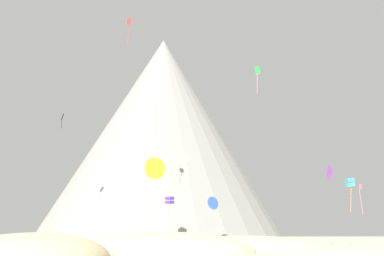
{
  "coord_description": "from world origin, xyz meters",
  "views": [
    {
      "loc": [
        -6.51,
        -23.93,
        2.04
      ],
      "look_at": [
        -0.04,
        49.04,
        20.67
      ],
      "focal_mm": 38.59,
      "sensor_mm": 36.0,
      "label": 1
    }
  ],
  "objects_px": {
    "kite_cyan_low": "(350,183)",
    "kite_black_mid": "(62,118)",
    "bush_low_patch": "(65,252)",
    "kite_red_high": "(129,25)",
    "kite_indigo_low": "(170,200)",
    "kite_white_mid": "(186,158)",
    "kite_green_mid": "(258,74)",
    "kite_violet_low": "(330,172)",
    "kite_blue_low": "(212,203)",
    "kite_rainbow_low": "(361,194)",
    "rock_massif": "(163,146)",
    "kite_yellow_low": "(155,168)"
  },
  "relations": [
    {
      "from": "bush_low_patch",
      "to": "kite_green_mid",
      "type": "relative_size",
      "value": 0.4
    },
    {
      "from": "kite_red_high",
      "to": "kite_blue_low",
      "type": "relative_size",
      "value": 1.08
    },
    {
      "from": "kite_cyan_low",
      "to": "kite_green_mid",
      "type": "relative_size",
      "value": 1.22
    },
    {
      "from": "bush_low_patch",
      "to": "kite_white_mid",
      "type": "height_order",
      "value": "kite_white_mid"
    },
    {
      "from": "bush_low_patch",
      "to": "rock_massif",
      "type": "bearing_deg",
      "value": 83.88
    },
    {
      "from": "kite_cyan_low",
      "to": "kite_green_mid",
      "type": "distance_m",
      "value": 21.42
    },
    {
      "from": "kite_black_mid",
      "to": "kite_yellow_low",
      "type": "xyz_separation_m",
      "value": [
        18.79,
        -33.91,
        -15.08
      ]
    },
    {
      "from": "bush_low_patch",
      "to": "kite_green_mid",
      "type": "distance_m",
      "value": 36.34
    },
    {
      "from": "kite_violet_low",
      "to": "bush_low_patch",
      "type": "bearing_deg",
      "value": 131.59
    },
    {
      "from": "kite_rainbow_low",
      "to": "kite_yellow_low",
      "type": "bearing_deg",
      "value": -21.92
    },
    {
      "from": "kite_cyan_low",
      "to": "kite_black_mid",
      "type": "bearing_deg",
      "value": 67.89
    },
    {
      "from": "rock_massif",
      "to": "kite_white_mid",
      "type": "xyz_separation_m",
      "value": [
        3.13,
        -53.4,
        -13.05
      ]
    },
    {
      "from": "kite_violet_low",
      "to": "kite_blue_low",
      "type": "relative_size",
      "value": 0.48
    },
    {
      "from": "bush_low_patch",
      "to": "kite_violet_low",
      "type": "distance_m",
      "value": 48.0
    },
    {
      "from": "kite_red_high",
      "to": "kite_blue_low",
      "type": "height_order",
      "value": "kite_red_high"
    },
    {
      "from": "kite_cyan_low",
      "to": "kite_green_mid",
      "type": "height_order",
      "value": "kite_green_mid"
    },
    {
      "from": "kite_black_mid",
      "to": "kite_indigo_low",
      "type": "bearing_deg",
      "value": -49.21
    },
    {
      "from": "kite_red_high",
      "to": "kite_blue_low",
      "type": "distance_m",
      "value": 37.52
    },
    {
      "from": "kite_yellow_low",
      "to": "kite_cyan_low",
      "type": "relative_size",
      "value": 0.53
    },
    {
      "from": "rock_massif",
      "to": "kite_red_high",
      "type": "xyz_separation_m",
      "value": [
        -7.36,
        -53.71,
        10.97
      ]
    },
    {
      "from": "kite_yellow_low",
      "to": "kite_indigo_low",
      "type": "relative_size",
      "value": 0.78
    },
    {
      "from": "kite_yellow_low",
      "to": "kite_blue_low",
      "type": "distance_m",
      "value": 36.03
    },
    {
      "from": "kite_cyan_low",
      "to": "kite_indigo_low",
      "type": "height_order",
      "value": "kite_cyan_low"
    },
    {
      "from": "bush_low_patch",
      "to": "kite_indigo_low",
      "type": "xyz_separation_m",
      "value": [
        10.08,
        45.53,
        7.69
      ]
    },
    {
      "from": "kite_yellow_low",
      "to": "kite_rainbow_low",
      "type": "bearing_deg",
      "value": -174.82
    },
    {
      "from": "kite_rainbow_low",
      "to": "kite_black_mid",
      "type": "bearing_deg",
      "value": -67.0
    },
    {
      "from": "kite_indigo_low",
      "to": "kite_red_high",
      "type": "bearing_deg",
      "value": -77.88
    },
    {
      "from": "kite_red_high",
      "to": "kite_blue_low",
      "type": "bearing_deg",
      "value": -54.58
    },
    {
      "from": "kite_black_mid",
      "to": "kite_cyan_low",
      "type": "height_order",
      "value": "kite_black_mid"
    },
    {
      "from": "bush_low_patch",
      "to": "kite_green_mid",
      "type": "height_order",
      "value": "kite_green_mid"
    },
    {
      "from": "rock_massif",
      "to": "kite_blue_low",
      "type": "distance_m",
      "value": 45.54
    },
    {
      "from": "kite_rainbow_low",
      "to": "kite_cyan_low",
      "type": "distance_m",
      "value": 6.81
    },
    {
      "from": "kite_white_mid",
      "to": "kite_red_high",
      "type": "bearing_deg",
      "value": -1.16
    },
    {
      "from": "kite_violet_low",
      "to": "kite_red_high",
      "type": "xyz_separation_m",
      "value": [
        -34.2,
        2.47,
        26.61
      ]
    },
    {
      "from": "kite_cyan_low",
      "to": "kite_blue_low",
      "type": "xyz_separation_m",
      "value": [
        -17.49,
        22.86,
        -1.54
      ]
    },
    {
      "from": "rock_massif",
      "to": "kite_green_mid",
      "type": "xyz_separation_m",
      "value": [
        12.16,
        -68.04,
        -3.44
      ]
    },
    {
      "from": "rock_massif",
      "to": "kite_indigo_low",
      "type": "relative_size",
      "value": 27.78
    },
    {
      "from": "kite_black_mid",
      "to": "kite_yellow_low",
      "type": "height_order",
      "value": "kite_black_mid"
    },
    {
      "from": "kite_indigo_low",
      "to": "kite_green_mid",
      "type": "distance_m",
      "value": 33.85
    },
    {
      "from": "kite_green_mid",
      "to": "kite_cyan_low",
      "type": "bearing_deg",
      "value": -70.7
    },
    {
      "from": "kite_yellow_low",
      "to": "kite_blue_low",
      "type": "relative_size",
      "value": 0.5
    },
    {
      "from": "bush_low_patch",
      "to": "kite_red_high",
      "type": "bearing_deg",
      "value": 86.71
    },
    {
      "from": "kite_yellow_low",
      "to": "kite_cyan_low",
      "type": "bearing_deg",
      "value": 179.93
    },
    {
      "from": "bush_low_patch",
      "to": "kite_red_high",
      "type": "height_order",
      "value": "kite_red_high"
    },
    {
      "from": "bush_low_patch",
      "to": "kite_cyan_low",
      "type": "relative_size",
      "value": 0.32
    },
    {
      "from": "kite_black_mid",
      "to": "kite_cyan_low",
      "type": "bearing_deg",
      "value": -74.42
    },
    {
      "from": "kite_white_mid",
      "to": "kite_rainbow_low",
      "type": "xyz_separation_m",
      "value": [
        27.89,
        -4.19,
        -6.24
      ]
    },
    {
      "from": "kite_cyan_low",
      "to": "kite_green_mid",
      "type": "xyz_separation_m",
      "value": [
        -14.68,
        -5.19,
        14.7
      ]
    },
    {
      "from": "rock_massif",
      "to": "kite_green_mid",
      "type": "height_order",
      "value": "rock_massif"
    },
    {
      "from": "kite_rainbow_low",
      "to": "bush_low_patch",
      "type": "bearing_deg",
      "value": -13.42
    }
  ]
}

